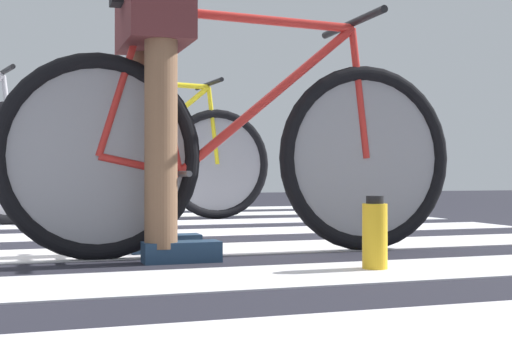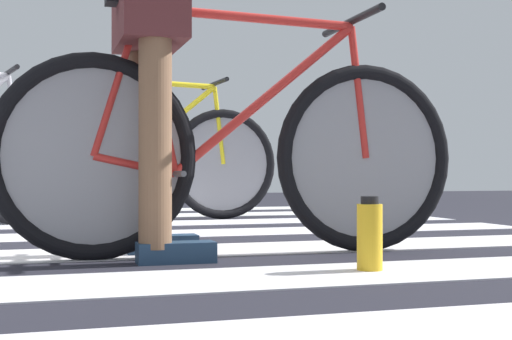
% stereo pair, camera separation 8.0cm
% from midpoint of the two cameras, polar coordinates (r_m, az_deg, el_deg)
% --- Properties ---
extents(ground, '(18.00, 14.00, 0.02)m').
position_cam_midpoint_polar(ground, '(3.41, -18.08, -5.45)').
color(ground, '#23232C').
extents(crosswalk_markings, '(5.38, 5.79, 0.00)m').
position_cam_midpoint_polar(crosswalk_markings, '(3.12, -17.40, -5.72)').
color(crosswalk_markings, silver).
rests_on(crosswalk_markings, ground).
extents(bicycle_1_of_3, '(1.74, 0.52, 0.93)m').
position_cam_midpoint_polar(bicycle_1_of_3, '(2.63, -0.74, 1.61)').
color(bicycle_1_of_3, black).
rests_on(bicycle_1_of_3, ground).
extents(cyclist_1_of_3, '(0.31, 0.41, 1.02)m').
position_cam_midpoint_polar(cyclist_1_of_3, '(2.59, -7.44, 7.81)').
color(cyclist_1_of_3, brown).
rests_on(cyclist_1_of_3, ground).
extents(bicycle_3_of_3, '(1.74, 0.52, 0.93)m').
position_cam_midpoint_polar(bicycle_3_of_3, '(4.57, -8.25, 0.83)').
color(bicycle_3_of_3, black).
rests_on(bicycle_3_of_3, ground).
extents(water_bottle, '(0.08, 0.08, 0.23)m').
position_cam_midpoint_polar(water_bottle, '(2.26, 9.87, -5.10)').
color(water_bottle, gold).
rests_on(water_bottle, ground).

